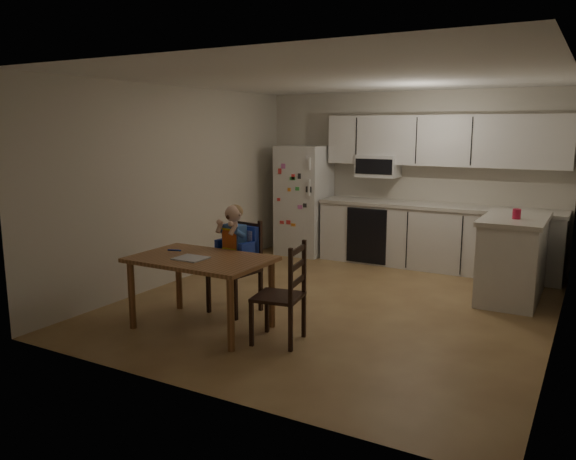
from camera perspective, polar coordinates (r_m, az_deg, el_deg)
The scene contains 10 objects.
room at distance 6.64m, azimuth 6.83°, elevation 3.98°, with size 4.52×5.01×2.51m.
refrigerator at distance 8.85m, azimuth 1.63°, elevation 3.04°, with size 0.72×0.70×1.70m, color silver.
kitchen_run at distance 8.19m, azimuth 14.76°, elevation 2.30°, with size 3.37×0.62×2.15m.
kitchen_island at distance 7.06m, azimuth 21.88°, elevation -2.58°, with size 0.69×1.32×0.97m.
red_cup at distance 6.77m, azimuth 22.21°, elevation 1.53°, with size 0.09×0.09×0.11m, color red.
dining_table at distance 5.61m, azimuth -8.81°, elevation -3.74°, with size 1.35×0.87×0.72m.
napkin at distance 5.54m, azimuth -9.85°, elevation -2.84°, with size 0.30×0.26×0.01m, color #A6A6AB.
toddler_spoon at distance 5.93m, azimuth -11.58°, elevation -2.01°, with size 0.02×0.02×0.12m, color #1F39B2.
chair_booster at distance 6.07m, azimuth -5.19°, elevation -1.75°, with size 0.50×0.50×1.18m.
chair_side at distance 5.18m, azimuth -0.03°, elevation -5.83°, with size 0.48×0.48×0.95m.
Camera 1 is at (2.51, -5.63, 1.98)m, focal length 35.00 mm.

